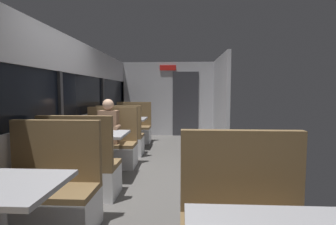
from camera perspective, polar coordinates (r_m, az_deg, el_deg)
ground_plane at (r=4.07m, az=-3.26°, el=-15.47°), size 3.30×9.20×0.02m
carriage_window_panel_left at (r=4.24m, az=-23.22°, el=0.48°), size 0.09×8.48×2.30m
carriage_end_bulkhead at (r=8.00m, az=0.42°, el=2.95°), size 2.90×0.11×2.30m
carriage_aisle_panel_right at (r=6.87m, az=11.63°, el=2.64°), size 0.08×2.40×2.30m
bench_near_window_facing_entry at (r=2.94m, az=-25.02°, el=-17.02°), size 0.95×0.50×1.10m
dining_table_mid_window at (r=4.19m, az=-15.44°, el=-5.81°), size 0.90×0.70×0.74m
bench_mid_window_facing_end at (r=3.63m, az=-18.90°, el=-12.63°), size 0.95×0.50×1.10m
bench_mid_window_facing_entry at (r=4.91m, az=-12.75°, el=-7.91°), size 0.95×0.50×1.10m
dining_table_far_window at (r=6.30m, az=-9.08°, el=-2.17°), size 0.90×0.70×0.74m
bench_far_window_facing_end at (r=5.67m, az=-10.53°, el=-6.15°), size 0.95×0.50×1.10m
bench_far_window_facing_entry at (r=7.02m, az=-7.85°, el=-4.00°), size 0.95×0.50×1.10m
seated_passenger at (r=4.80m, az=-13.03°, el=-5.66°), size 0.47×0.55×1.26m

